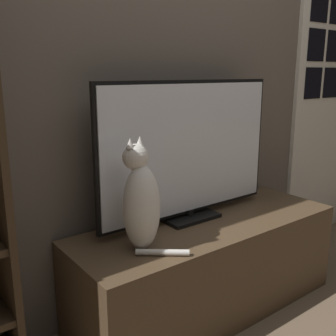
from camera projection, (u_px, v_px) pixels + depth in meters
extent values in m
cube|color=#60564C|center=(173.00, 72.00, 2.16)|extent=(4.80, 0.05, 2.60)
cube|color=brown|center=(208.00, 266.00, 2.17)|extent=(1.53, 0.54, 0.51)
cube|color=black|center=(189.00, 217.00, 2.16)|extent=(0.31, 0.19, 0.02)
cylinder|color=black|center=(189.00, 212.00, 2.15)|extent=(0.04, 0.04, 0.03)
cube|color=black|center=(189.00, 149.00, 2.08)|extent=(1.11, 0.02, 0.71)
cube|color=white|center=(191.00, 149.00, 2.07)|extent=(1.08, 0.01, 0.67)
ellipsoid|color=silver|center=(142.00, 208.00, 1.74)|extent=(0.22, 0.20, 0.39)
ellipsoid|color=olive|center=(132.00, 210.00, 1.78)|extent=(0.11, 0.08, 0.22)
sphere|color=silver|center=(135.00, 157.00, 1.71)|extent=(0.14, 0.14, 0.12)
cone|color=silver|center=(130.00, 143.00, 1.67)|extent=(0.04, 0.04, 0.04)
cone|color=silver|center=(140.00, 141.00, 1.72)|extent=(0.04, 0.04, 0.04)
cylinder|color=silver|center=(163.00, 252.00, 1.72)|extent=(0.20, 0.17, 0.03)
cube|color=#3D2D1E|center=(0.00, 205.00, 1.56)|extent=(0.03, 0.28, 1.57)
cube|color=silver|center=(327.00, 108.00, 3.08)|extent=(0.84, 0.03, 2.05)
cube|color=black|center=(313.00, 83.00, 2.88)|extent=(0.20, 0.01, 0.22)
cube|color=black|center=(316.00, 45.00, 2.81)|extent=(0.20, 0.01, 0.22)
cube|color=black|center=(320.00, 5.00, 2.75)|extent=(0.20, 0.01, 0.22)
cube|color=black|center=(331.00, 83.00, 3.02)|extent=(0.20, 0.01, 0.22)
cube|color=black|center=(335.00, 46.00, 2.95)|extent=(0.20, 0.01, 0.22)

